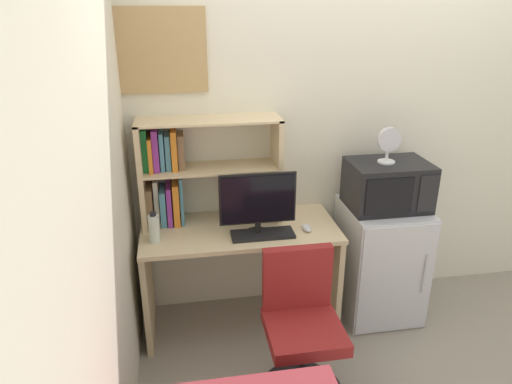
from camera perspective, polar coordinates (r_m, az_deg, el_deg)
The scene contains 13 objects.
wall_back at distance 3.52m, azimuth 19.33°, elevation 8.18°, with size 6.40×0.04×2.60m, color silver.
wall_left at distance 1.61m, azimuth -20.78°, elevation -8.12°, with size 0.04×4.40×2.60m, color silver.
desk at distance 3.13m, azimuth -1.91°, elevation -7.90°, with size 1.25×0.57×0.73m.
hutch_bookshelf at distance 3.02m, azimuth -8.37°, elevation 2.59°, with size 0.89×0.27×0.68m.
monitor at distance 2.84m, azimuth 0.22°, elevation -1.23°, with size 0.47×0.17×0.40m.
keyboard at distance 2.92m, azimuth 0.81°, elevation -5.11°, with size 0.39×0.15×0.02m, color black.
computer_mouse at distance 3.00m, azimuth 6.12°, elevation -4.31°, with size 0.05×0.10×0.03m, color silver.
water_bottle at distance 2.89m, azimuth -12.16°, elevation -4.25°, with size 0.07×0.07×0.19m.
mini_fridge at distance 3.42m, azimuth 14.63°, elevation -7.91°, with size 0.51×0.55×0.81m.
microwave at distance 3.19m, azimuth 15.56°, elevation 0.82°, with size 0.51×0.37×0.31m.
desk_fan at distance 3.09m, azimuth 15.67°, elevation 5.61°, with size 0.15×0.11×0.23m.
desk_chair at distance 2.71m, azimuth 5.46°, elevation -16.73°, with size 0.46×0.46×0.85m.
wall_corkboard at distance 2.98m, azimuth -11.58°, elevation 16.30°, with size 0.56×0.02×0.49m, color tan.
Camera 1 is at (-1.28, -2.97, 2.07)m, focal length 33.26 mm.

